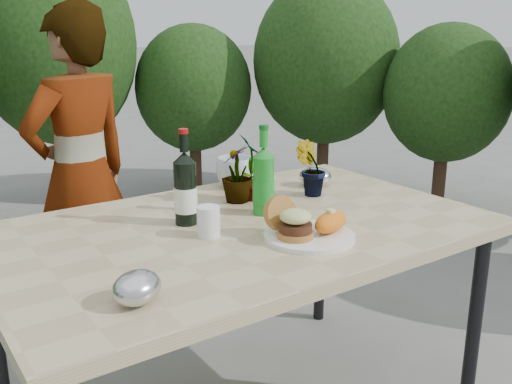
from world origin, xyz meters
TOP-DOWN VIEW (x-y plane):
  - patio_table at (0.00, 0.00)m, footprint 1.60×1.00m
  - shrub_hedge at (-0.10, 1.50)m, footprint 6.93×5.04m
  - dinner_plate at (0.10, -0.23)m, footprint 0.28×0.28m
  - burger_stack at (0.04, -0.21)m, footprint 0.11×0.16m
  - sweet_potato at (0.17, -0.25)m, footprint 0.17×0.12m
  - grilled_veg at (0.11, -0.13)m, footprint 0.08×0.05m
  - wine_bottle at (-0.15, 0.11)m, footprint 0.08×0.08m
  - sparkling_water at (0.12, 0.05)m, footprint 0.08×0.08m
  - plastic_cup at (-0.14, -0.03)m, footprint 0.07×0.07m
  - seedling_left at (0.18, 0.21)m, footprint 0.14×0.16m
  - seedling_mid at (0.40, 0.14)m, footprint 0.15×0.14m
  - seedling_right at (0.13, 0.23)m, footprint 0.17×0.17m
  - blue_bowl at (0.23, 0.40)m, footprint 0.20×0.20m
  - foil_packet_left at (-0.51, -0.33)m, footprint 0.17×0.16m
  - foil_packet_right at (0.51, 0.23)m, footprint 0.17×0.17m
  - person at (-0.22, 0.97)m, footprint 0.63×0.51m

SIDE VIEW (x-z plane):
  - patio_table at x=0.00m, z-range 0.32..1.07m
  - person at x=-0.22m, z-range 0.00..1.48m
  - dinner_plate at x=0.10m, z-range 0.75..0.76m
  - grilled_veg at x=0.11m, z-range 0.76..0.79m
  - foil_packet_left at x=-0.51m, z-range 0.75..0.83m
  - foil_packet_right at x=0.51m, z-range 0.75..0.83m
  - sweet_potato at x=0.17m, z-range 0.77..0.83m
  - plastic_cup at x=-0.14m, z-range 0.75..0.84m
  - burger_stack at x=0.04m, z-range 0.75..0.87m
  - blue_bowl at x=0.23m, z-range 0.75..0.87m
  - seedling_right at x=0.13m, z-range 0.75..0.96m
  - seedling_mid at x=0.40m, z-range 0.75..0.96m
  - sparkling_water at x=0.12m, z-range 0.71..1.02m
  - wine_bottle at x=-0.15m, z-range 0.71..1.02m
  - seedling_left at x=0.18m, z-range 0.75..1.00m
  - shrub_hedge at x=-0.10m, z-range 0.08..2.11m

